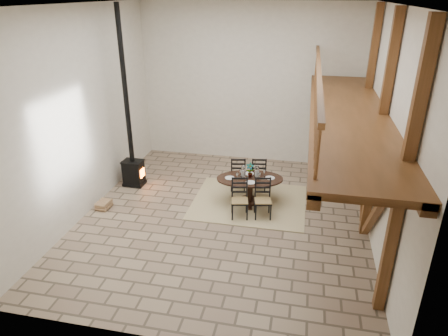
% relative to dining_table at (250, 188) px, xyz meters
% --- Properties ---
extents(ground, '(8.00, 8.00, 0.00)m').
position_rel_dining_table_xyz_m(ground, '(-0.51, -0.90, -0.42)').
color(ground, gray).
rests_on(ground, ground).
extents(room_shell, '(7.02, 8.02, 5.01)m').
position_rel_dining_table_xyz_m(room_shell, '(0.68, -0.90, 2.60)').
color(room_shell, silver).
rests_on(room_shell, ground).
extents(rug, '(3.00, 2.50, 0.02)m').
position_rel_dining_table_xyz_m(rug, '(0.00, -0.00, -0.41)').
color(rug, tan).
rests_on(rug, ground).
extents(dining_table, '(1.94, 2.11, 1.13)m').
position_rel_dining_table_xyz_m(dining_table, '(0.00, 0.00, 0.00)').
color(dining_table, black).
rests_on(dining_table, ground).
extents(wood_stove, '(0.60, 0.47, 5.00)m').
position_rel_dining_table_xyz_m(wood_stove, '(-3.48, 0.37, 0.73)').
color(wood_stove, black).
rests_on(wood_stove, ground).
extents(log_basket, '(0.50, 0.50, 0.41)m').
position_rel_dining_table_xyz_m(log_basket, '(-3.59, 0.72, -0.24)').
color(log_basket, brown).
rests_on(log_basket, ground).
extents(log_stack, '(0.33, 0.44, 0.21)m').
position_rel_dining_table_xyz_m(log_stack, '(-3.70, -1.11, -0.31)').
color(log_stack, tan).
rests_on(log_stack, ground).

